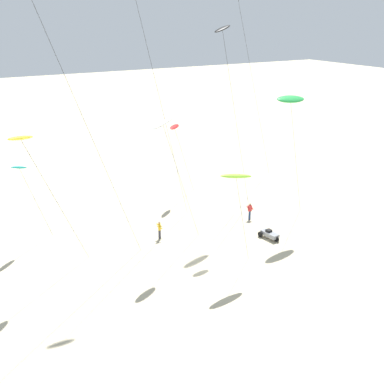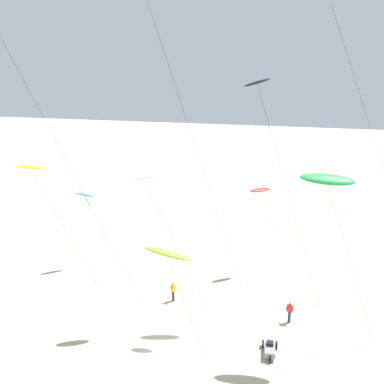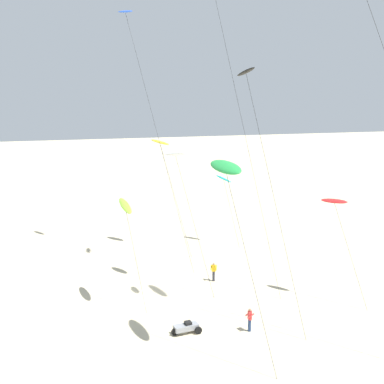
{
  "view_description": "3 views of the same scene",
  "coord_description": "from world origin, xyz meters",
  "px_view_note": "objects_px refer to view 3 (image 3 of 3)",
  "views": [
    {
      "loc": [
        -17.73,
        -27.65,
        18.78
      ],
      "look_at": [
        0.87,
        5.08,
        4.49
      ],
      "focal_mm": 44.28,
      "sensor_mm": 36.0,
      "label": 1
    },
    {
      "loc": [
        9.23,
        -23.76,
        18.25
      ],
      "look_at": [
        -0.02,
        6.87,
        9.39
      ],
      "focal_mm": 40.66,
      "sensor_mm": 36.0,
      "label": 2
    },
    {
      "loc": [
        37.45,
        -6.39,
        16.44
      ],
      "look_at": [
        0.27,
        4.13,
        8.42
      ],
      "focal_mm": 46.82,
      "sensor_mm": 36.0,
      "label": 3
    }
  ],
  "objects_px": {
    "kite_flyer_nearest": "(250,319)",
    "kite_flyer_middle": "(214,271)",
    "kite_red": "(334,202)",
    "kite_black": "(247,78)",
    "kite_lime": "(125,206)",
    "kite_blue": "(128,21)",
    "kite_green": "(226,168)",
    "kite_white": "(176,155)",
    "kite_yellow": "(160,143)",
    "kite_teal": "(224,180)",
    "beach_buggy": "(187,327)"
  },
  "relations": [
    {
      "from": "kite_white",
      "to": "kite_yellow",
      "type": "height_order",
      "value": "kite_white"
    },
    {
      "from": "kite_teal",
      "to": "beach_buggy",
      "type": "distance_m",
      "value": 21.92
    },
    {
      "from": "kite_white",
      "to": "kite_black",
      "type": "bearing_deg",
      "value": 24.19
    },
    {
      "from": "kite_green",
      "to": "kite_black",
      "type": "xyz_separation_m",
      "value": [
        -4.93,
        3.25,
        5.28
      ]
    },
    {
      "from": "kite_black",
      "to": "kite_lime",
      "type": "bearing_deg",
      "value": -115.71
    },
    {
      "from": "kite_black",
      "to": "kite_flyer_middle",
      "type": "relative_size",
      "value": 10.74
    },
    {
      "from": "kite_white",
      "to": "kite_lime",
      "type": "bearing_deg",
      "value": -54.38
    },
    {
      "from": "kite_red",
      "to": "kite_lime",
      "type": "bearing_deg",
      "value": -101.66
    },
    {
      "from": "kite_teal",
      "to": "kite_flyer_middle",
      "type": "bearing_deg",
      "value": -23.48
    },
    {
      "from": "kite_blue",
      "to": "kite_red",
      "type": "distance_m",
      "value": 26.04
    },
    {
      "from": "kite_blue",
      "to": "kite_white",
      "type": "relative_size",
      "value": 2.08
    },
    {
      "from": "kite_red",
      "to": "kite_yellow",
      "type": "bearing_deg",
      "value": -148.79
    },
    {
      "from": "kite_lime",
      "to": "kite_flyer_nearest",
      "type": "relative_size",
      "value": 4.94
    },
    {
      "from": "kite_lime",
      "to": "kite_green",
      "type": "xyz_separation_m",
      "value": [
        8.8,
        4.79,
        4.06
      ]
    },
    {
      "from": "kite_white",
      "to": "beach_buggy",
      "type": "bearing_deg",
      "value": -9.89
    },
    {
      "from": "beach_buggy",
      "to": "kite_teal",
      "type": "bearing_deg",
      "value": 153.89
    },
    {
      "from": "kite_flyer_nearest",
      "to": "kite_flyer_middle",
      "type": "relative_size",
      "value": 1.0
    },
    {
      "from": "kite_yellow",
      "to": "beach_buggy",
      "type": "height_order",
      "value": "kite_yellow"
    },
    {
      "from": "kite_white",
      "to": "kite_yellow",
      "type": "distance_m",
      "value": 10.06
    },
    {
      "from": "kite_blue",
      "to": "kite_black",
      "type": "distance_m",
      "value": 19.1
    },
    {
      "from": "kite_blue",
      "to": "kite_red",
      "type": "height_order",
      "value": "kite_blue"
    },
    {
      "from": "kite_flyer_nearest",
      "to": "beach_buggy",
      "type": "bearing_deg",
      "value": -102.34
    },
    {
      "from": "kite_blue",
      "to": "beach_buggy",
      "type": "bearing_deg",
      "value": 1.48
    },
    {
      "from": "kite_red",
      "to": "kite_flyer_nearest",
      "type": "height_order",
      "value": "kite_red"
    },
    {
      "from": "kite_blue",
      "to": "kite_black",
      "type": "bearing_deg",
      "value": 17.3
    },
    {
      "from": "kite_flyer_middle",
      "to": "beach_buggy",
      "type": "bearing_deg",
      "value": -29.14
    },
    {
      "from": "kite_flyer_middle",
      "to": "kite_teal",
      "type": "bearing_deg",
      "value": 156.52
    },
    {
      "from": "kite_lime",
      "to": "kite_black",
      "type": "height_order",
      "value": "kite_black"
    },
    {
      "from": "kite_blue",
      "to": "kite_flyer_middle",
      "type": "bearing_deg",
      "value": 25.39
    },
    {
      "from": "kite_teal",
      "to": "kite_red",
      "type": "height_order",
      "value": "kite_red"
    },
    {
      "from": "kite_blue",
      "to": "kite_flyer_nearest",
      "type": "xyz_separation_m",
      "value": [
        20.48,
        4.74,
        -21.89
      ]
    },
    {
      "from": "kite_blue",
      "to": "kite_teal",
      "type": "height_order",
      "value": "kite_blue"
    },
    {
      "from": "beach_buggy",
      "to": "kite_blue",
      "type": "bearing_deg",
      "value": -178.52
    },
    {
      "from": "kite_teal",
      "to": "kite_red",
      "type": "relative_size",
      "value": 0.92
    },
    {
      "from": "kite_red",
      "to": "kite_flyer_middle",
      "type": "relative_size",
      "value": 4.86
    },
    {
      "from": "kite_flyer_nearest",
      "to": "kite_blue",
      "type": "bearing_deg",
      "value": -166.96
    },
    {
      "from": "kite_red",
      "to": "kite_teal",
      "type": "bearing_deg",
      "value": -167.97
    },
    {
      "from": "kite_blue",
      "to": "kite_yellow",
      "type": "bearing_deg",
      "value": 88.16
    },
    {
      "from": "kite_green",
      "to": "kite_blue",
      "type": "bearing_deg",
      "value": -174.46
    },
    {
      "from": "kite_white",
      "to": "kite_flyer_middle",
      "type": "height_order",
      "value": "kite_white"
    },
    {
      "from": "kite_green",
      "to": "beach_buggy",
      "type": "relative_size",
      "value": 5.87
    },
    {
      "from": "kite_blue",
      "to": "kite_flyer_nearest",
      "type": "relative_size",
      "value": 14.33
    },
    {
      "from": "kite_yellow",
      "to": "kite_green",
      "type": "distance_m",
      "value": 22.27
    },
    {
      "from": "kite_flyer_middle",
      "to": "beach_buggy",
      "type": "relative_size",
      "value": 0.79
    },
    {
      "from": "kite_flyer_nearest",
      "to": "kite_flyer_middle",
      "type": "distance_m",
      "value": 9.44
    },
    {
      "from": "kite_teal",
      "to": "kite_black",
      "type": "bearing_deg",
      "value": -14.44
    },
    {
      "from": "kite_green",
      "to": "kite_red",
      "type": "bearing_deg",
      "value": 116.85
    },
    {
      "from": "kite_lime",
      "to": "kite_yellow",
      "type": "xyz_separation_m",
      "value": [
        -13.44,
        5.64,
        3.2
      ]
    },
    {
      "from": "kite_red",
      "to": "kite_flyer_nearest",
      "type": "bearing_deg",
      "value": -66.27
    },
    {
      "from": "kite_red",
      "to": "kite_black",
      "type": "distance_m",
      "value": 12.09
    }
  ]
}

